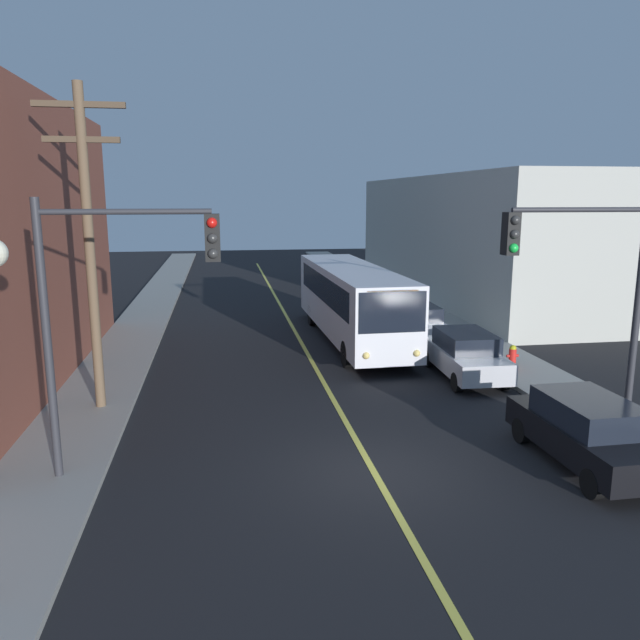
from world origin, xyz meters
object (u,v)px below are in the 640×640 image
object	(u,v)px
city_bus	(351,299)
parked_car_white	(416,322)
parked_car_black	(587,431)
fire_hydrant	(512,356)
traffic_signal_right_corner	(584,274)
utility_pole_near	(89,234)
traffic_signal_left_corner	(120,286)
parked_car_silver	(465,354)

from	to	relation	value
city_bus	parked_car_white	bearing A→B (deg)	-14.18
parked_car_black	fire_hydrant	size ratio (longest dim) A/B	5.27
traffic_signal_right_corner	fire_hydrant	world-z (taller)	traffic_signal_right_corner
parked_car_black	traffic_signal_right_corner	xyz separation A→B (m)	(0.46, 1.36, 3.46)
parked_car_black	traffic_signal_right_corner	size ratio (longest dim) A/B	0.74
utility_pole_near	traffic_signal_left_corner	size ratio (longest dim) A/B	1.50
parked_car_white	fire_hydrant	distance (m)	5.43
fire_hydrant	utility_pole_near	bearing A→B (deg)	-172.30
traffic_signal_right_corner	city_bus	bearing A→B (deg)	105.08
parked_car_silver	utility_pole_near	bearing A→B (deg)	-172.86
parked_car_black	parked_car_silver	distance (m)	7.14
parked_car_black	fire_hydrant	world-z (taller)	parked_car_black
city_bus	parked_car_white	size ratio (longest dim) A/B	2.75
traffic_signal_left_corner	fire_hydrant	world-z (taller)	traffic_signal_left_corner
traffic_signal_right_corner	parked_car_silver	bearing A→B (deg)	94.97
parked_car_silver	city_bus	bearing A→B (deg)	113.83
city_bus	fire_hydrant	world-z (taller)	city_bus
parked_car_white	fire_hydrant	size ratio (longest dim) A/B	5.29
parked_car_silver	traffic_signal_right_corner	distance (m)	6.76
parked_car_black	traffic_signal_left_corner	xyz separation A→B (m)	(-10.36, 1.05, 3.46)
city_bus	parked_car_black	world-z (taller)	city_bus
fire_hydrant	city_bus	bearing A→B (deg)	128.95
parked_car_silver	fire_hydrant	bearing A→B (deg)	11.06
parked_car_black	utility_pole_near	size ratio (longest dim) A/B	0.49
city_bus	traffic_signal_right_corner	size ratio (longest dim) A/B	2.03
traffic_signal_right_corner	fire_hydrant	bearing A→B (deg)	76.85
city_bus	fire_hydrant	size ratio (longest dim) A/B	14.52
city_bus	utility_pole_near	world-z (taller)	utility_pole_near
city_bus	parked_car_black	xyz separation A→B (m)	(2.75, -13.27, -0.98)
utility_pole_near	parked_car_silver	bearing A→B (deg)	7.14
traffic_signal_left_corner	fire_hydrant	bearing A→B (deg)	27.82
parked_car_white	parked_car_black	bearing A→B (deg)	-89.82
utility_pole_near	traffic_signal_left_corner	bearing A→B (deg)	-72.22
city_bus	parked_car_silver	world-z (taller)	city_bus
parked_car_black	traffic_signal_left_corner	distance (m)	10.98
parked_car_silver	fire_hydrant	world-z (taller)	parked_car_silver
parked_car_black	fire_hydrant	distance (m)	7.76
parked_car_silver	utility_pole_near	xyz separation A→B (m)	(-11.80, -1.48, 4.29)
fire_hydrant	traffic_signal_left_corner	bearing A→B (deg)	-152.18
parked_car_silver	traffic_signal_right_corner	bearing A→B (deg)	-85.03
parked_car_black	traffic_signal_left_corner	world-z (taller)	traffic_signal_left_corner
utility_pole_near	traffic_signal_right_corner	distance (m)	13.06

